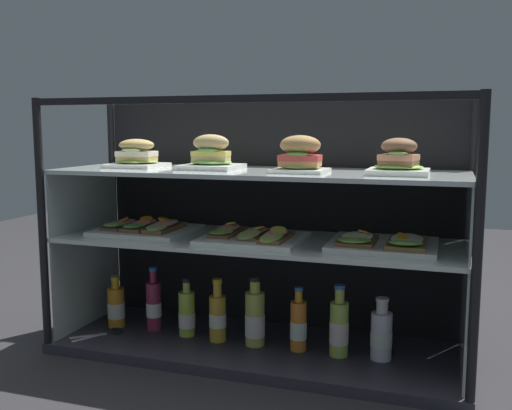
% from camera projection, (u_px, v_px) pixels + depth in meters
% --- Properties ---
extents(ground_plane, '(6.00, 6.00, 0.02)m').
position_uv_depth(ground_plane, '(256.00, 356.00, 2.07)').
color(ground_plane, '#29282B').
rests_on(ground_plane, ground).
extents(case_base_deck, '(1.45, 0.48, 0.04)m').
position_uv_depth(case_base_deck, '(256.00, 348.00, 2.06)').
color(case_base_deck, '#302D39').
rests_on(case_base_deck, ground).
extents(case_frame, '(1.45, 0.48, 0.90)m').
position_uv_depth(case_frame, '(270.00, 212.00, 2.15)').
color(case_frame, black).
rests_on(case_frame, ground).
extents(riser_lower_tier, '(1.39, 0.43, 0.36)m').
position_uv_depth(riser_lower_tier, '(256.00, 294.00, 2.04)').
color(riser_lower_tier, silver).
rests_on(riser_lower_tier, case_base_deck).
extents(shelf_lower_glass, '(1.40, 0.44, 0.01)m').
position_uv_depth(shelf_lower_glass, '(256.00, 241.00, 2.01)').
color(shelf_lower_glass, silver).
rests_on(shelf_lower_glass, riser_lower_tier).
extents(riser_upper_tier, '(1.39, 0.43, 0.22)m').
position_uv_depth(riser_upper_tier, '(256.00, 207.00, 1.99)').
color(riser_upper_tier, silver).
rests_on(riser_upper_tier, shelf_lower_glass).
extents(shelf_upper_glass, '(1.40, 0.44, 0.01)m').
position_uv_depth(shelf_upper_glass, '(256.00, 172.00, 1.98)').
color(shelf_upper_glass, silver).
rests_on(shelf_upper_glass, riser_upper_tier).
extents(plated_roll_sandwich_center, '(0.19, 0.19, 0.10)m').
position_uv_depth(plated_roll_sandwich_center, '(137.00, 156.00, 2.13)').
color(plated_roll_sandwich_center, white).
rests_on(plated_roll_sandwich_center, shelf_upper_glass).
extents(plated_roll_sandwich_far_left, '(0.20, 0.20, 0.12)m').
position_uv_depth(plated_roll_sandwich_far_left, '(211.00, 157.00, 2.03)').
color(plated_roll_sandwich_far_left, white).
rests_on(plated_roll_sandwich_far_left, shelf_upper_glass).
extents(plated_roll_sandwich_far_right, '(0.17, 0.17, 0.12)m').
position_uv_depth(plated_roll_sandwich_far_right, '(300.00, 156.00, 1.88)').
color(plated_roll_sandwich_far_right, white).
rests_on(plated_roll_sandwich_far_right, shelf_upper_glass).
extents(plated_roll_sandwich_near_right_corner, '(0.19, 0.19, 0.11)m').
position_uv_depth(plated_roll_sandwich_near_right_corner, '(399.00, 161.00, 1.79)').
color(plated_roll_sandwich_near_right_corner, white).
rests_on(plated_roll_sandwich_near_right_corner, shelf_upper_glass).
extents(open_sandwich_tray_right_of_center, '(0.34, 0.30, 0.06)m').
position_uv_depth(open_sandwich_tray_right_of_center, '(145.00, 228.00, 2.13)').
color(open_sandwich_tray_right_of_center, white).
rests_on(open_sandwich_tray_right_of_center, shelf_lower_glass).
extents(open_sandwich_tray_mid_left, '(0.34, 0.30, 0.06)m').
position_uv_depth(open_sandwich_tray_mid_left, '(253.00, 236.00, 1.98)').
color(open_sandwich_tray_mid_left, white).
rests_on(open_sandwich_tray_mid_left, shelf_lower_glass).
extents(open_sandwich_tray_near_right_corner, '(0.34, 0.31, 0.06)m').
position_uv_depth(open_sandwich_tray_near_right_corner, '(383.00, 243.00, 1.85)').
color(open_sandwich_tray_near_right_corner, white).
rests_on(open_sandwich_tray_near_right_corner, shelf_lower_glass).
extents(juice_bottle_tucked_behind, '(0.07, 0.07, 0.20)m').
position_uv_depth(juice_bottle_tucked_behind, '(116.00, 307.00, 2.23)').
color(juice_bottle_tucked_behind, orange).
rests_on(juice_bottle_tucked_behind, case_base_deck).
extents(juice_bottle_near_post, '(0.06, 0.06, 0.24)m').
position_uv_depth(juice_bottle_near_post, '(154.00, 305.00, 2.19)').
color(juice_bottle_near_post, '#912947').
rests_on(juice_bottle_near_post, case_base_deck).
extents(juice_bottle_front_left_end, '(0.06, 0.06, 0.22)m').
position_uv_depth(juice_bottle_front_left_end, '(187.00, 313.00, 2.14)').
color(juice_bottle_front_left_end, '#B2D745').
rests_on(juice_bottle_front_left_end, case_base_deck).
extents(juice_bottle_back_center, '(0.06, 0.06, 0.23)m').
position_uv_depth(juice_bottle_back_center, '(218.00, 316.00, 2.08)').
color(juice_bottle_back_center, gold).
rests_on(juice_bottle_back_center, case_base_deck).
extents(juice_bottle_front_second, '(0.07, 0.07, 0.25)m').
position_uv_depth(juice_bottle_front_second, '(256.00, 319.00, 2.03)').
color(juice_bottle_front_second, '#BEC856').
rests_on(juice_bottle_front_second, case_base_deck).
extents(juice_bottle_front_right_end, '(0.06, 0.06, 0.22)m').
position_uv_depth(juice_bottle_front_right_end, '(298.00, 325.00, 1.99)').
color(juice_bottle_front_right_end, orange).
rests_on(juice_bottle_front_right_end, case_base_deck).
extents(juice_bottle_front_fourth, '(0.06, 0.06, 0.24)m').
position_uv_depth(juice_bottle_front_fourth, '(339.00, 328.00, 1.94)').
color(juice_bottle_front_fourth, '#AFD053').
rests_on(juice_bottle_front_fourth, case_base_deck).
extents(juice_bottle_back_left, '(0.07, 0.07, 0.21)m').
position_uv_depth(juice_bottle_back_left, '(381.00, 335.00, 1.91)').
color(juice_bottle_back_left, white).
rests_on(juice_bottle_back_left, case_base_deck).
extents(kitchen_scissors, '(0.17, 0.18, 0.01)m').
position_uv_depth(kitchen_scissors, '(109.00, 332.00, 2.16)').
color(kitchen_scissors, silver).
rests_on(kitchen_scissors, case_base_deck).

